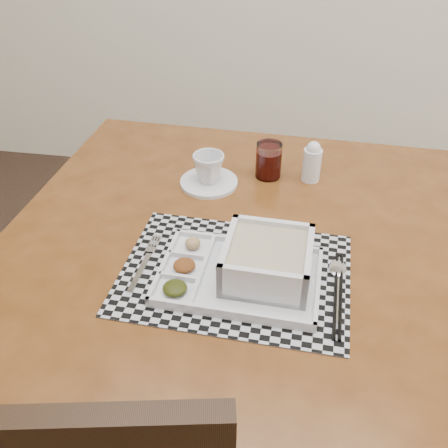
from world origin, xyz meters
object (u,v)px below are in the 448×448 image
(serving_tray, at_px, (257,266))
(cup, at_px, (209,168))
(dining_table, at_px, (239,269))
(creamer_bottle, at_px, (312,162))
(juice_glass, at_px, (269,162))

(serving_tray, distance_m, cup, 0.38)
(dining_table, height_order, creamer_bottle, creamer_bottle)
(serving_tray, xyz_separation_m, creamer_bottle, (0.10, 0.41, 0.02))
(juice_glass, relative_size, creamer_bottle, 0.85)
(cup, relative_size, creamer_bottle, 0.73)
(dining_table, xyz_separation_m, cup, (-0.11, 0.22, 0.13))
(juice_glass, bearing_deg, dining_table, -96.99)
(dining_table, distance_m, creamer_bottle, 0.35)
(cup, relative_size, juice_glass, 0.86)
(serving_tray, distance_m, juice_glass, 0.41)
(creamer_bottle, bearing_deg, serving_tray, -103.56)
(creamer_bottle, bearing_deg, dining_table, -117.08)
(dining_table, bearing_deg, creamer_bottle, 62.92)
(cup, height_order, creamer_bottle, creamer_bottle)
(dining_table, xyz_separation_m, creamer_bottle, (0.15, 0.29, 0.14))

